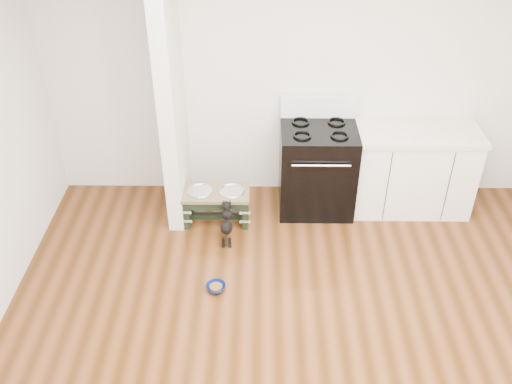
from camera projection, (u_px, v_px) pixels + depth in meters
The scene contains 8 objects.
ground at pixel (302, 371), 4.36m from camera, with size 5.00×5.00×0.00m, color #3F220B.
room_shell at pixel (314, 199), 3.43m from camera, with size 5.00×5.00×5.00m.
partition_wall at pixel (171, 91), 5.32m from camera, with size 0.15×0.80×2.70m, color silver.
oven_range at pixel (317, 167), 5.86m from camera, with size 0.76×0.69×1.14m.
cabinet_run at pixel (412, 169), 5.88m from camera, with size 1.24×0.64×0.91m.
dog_feeder at pixel (216, 200), 5.75m from camera, with size 0.67×0.36×0.38m.
puppy at pixel (227, 222), 5.52m from camera, with size 0.12×0.34×0.41m.
floor_bowl at pixel (216, 287), 5.06m from camera, with size 0.21×0.21×0.06m.
Camera 1 is at (-0.32, -2.80, 3.62)m, focal length 40.00 mm.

